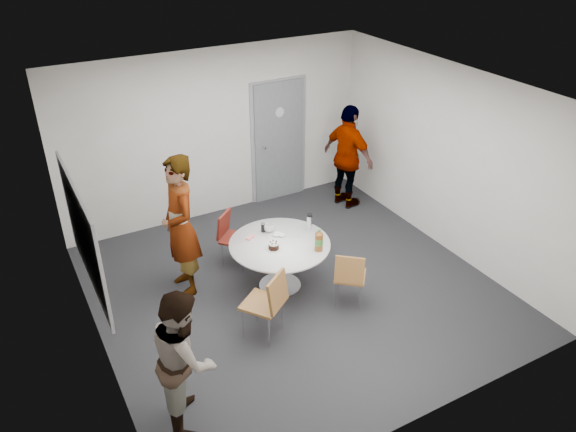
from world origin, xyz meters
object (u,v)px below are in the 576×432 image
person_main (180,227)px  person_left (185,358)px  chair_near_right (350,275)px  whiteboard (84,236)px  chair_far (231,234)px  door (279,141)px  table (282,249)px  chair_near_left (269,300)px  person_right (348,157)px

person_main → person_left: person_main is taller
chair_near_right → whiteboard: bearing=-156.3°
chair_far → person_left: (-1.48, -2.31, 0.28)m
person_main → chair_far: bearing=109.3°
door → chair_near_right: size_ratio=2.66×
person_main → person_left: 2.17m
whiteboard → chair_near_right: 3.17m
table → chair_near_left: 1.01m
chair_near_right → chair_far: chair_far is taller
table → person_right: bearing=36.5°
chair_near_left → chair_near_right: chair_near_left is taller
whiteboard → person_left: size_ratio=1.24×
person_left → person_right: size_ratio=0.87×
door → table: size_ratio=1.61×
chair_near_left → chair_far: chair_near_left is taller
person_left → person_right: person_right is taller
door → whiteboard: (-3.56, -2.28, 0.42)m
table → person_left: size_ratio=0.86×
person_main → chair_near_left: bearing=22.1°
whiteboard → person_main: (1.21, 0.51, -0.49)m
table → person_right: (2.06, 1.52, 0.28)m
chair_near_right → person_main: size_ratio=0.42×
door → whiteboard: door is taller
table → chair_far: (-0.36, 0.85, -0.12)m
table → person_main: bearing=153.0°
door → chair_near_left: bearing=-119.8°
person_left → person_right: bearing=-37.4°
chair_far → person_left: size_ratio=0.52×
person_main → person_right: bearing=107.2°
person_main → person_left: bearing=-17.9°
whiteboard → person_right: bearing=18.2°
whiteboard → table: bearing=-1.8°
door → chair_far: bearing=-136.1°
chair_near_right → person_right: person_right is taller
chair_far → person_main: bearing=-23.1°
chair_near_right → person_main: bearing=-178.8°
door → chair_near_left: (-1.81, -3.16, -0.48)m
person_main → person_left: (-0.69, -2.05, -0.19)m
whiteboard → person_right: whiteboard is taller
chair_near_right → chair_near_left: bearing=-138.3°
chair_near_left → person_left: (-1.24, -0.65, 0.22)m
door → chair_near_left: 3.68m
door → table: 2.68m
whiteboard → person_main: size_ratio=0.99×
chair_near_left → person_right: bearing=5.5°
chair_near_left → chair_near_right: (1.15, 0.03, -0.06)m
chair_near_right → person_left: 2.50m
whiteboard → person_main: whiteboard is taller
door → chair_far: (-1.57, -1.51, -0.54)m
chair_far → chair_near_left: bearing=40.0°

